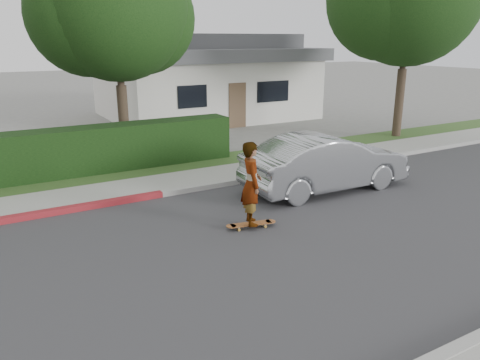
# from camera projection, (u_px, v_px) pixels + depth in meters

# --- Properties ---
(ground) EXTENTS (120.00, 120.00, 0.00)m
(ground) POSITION_uv_depth(u_px,v_px,m) (189.00, 267.00, 8.69)
(ground) COLOR slate
(ground) RESTS_ON ground
(road) EXTENTS (60.00, 8.00, 0.01)m
(road) POSITION_uv_depth(u_px,v_px,m) (189.00, 267.00, 8.69)
(road) COLOR #2D2D30
(road) RESTS_ON ground
(curb_far) EXTENTS (60.00, 0.20, 0.15)m
(curb_far) POSITION_uv_depth(u_px,v_px,m) (125.00, 200.00, 12.07)
(curb_far) COLOR #9E9E99
(curb_far) RESTS_ON ground
(sidewalk_far) EXTENTS (60.00, 1.60, 0.12)m
(sidewalk_far) POSITION_uv_depth(u_px,v_px,m) (115.00, 191.00, 12.82)
(sidewalk_far) COLOR gray
(sidewalk_far) RESTS_ON ground
(planting_strip) EXTENTS (60.00, 1.60, 0.10)m
(planting_strip) POSITION_uv_depth(u_px,v_px,m) (101.00, 177.00, 14.15)
(planting_strip) COLOR #2D4C1E
(planting_strip) RESTS_ON ground
(tree_center) EXTENTS (5.66, 4.84, 7.44)m
(tree_center) POSITION_uv_depth(u_px,v_px,m) (114.00, 13.00, 15.60)
(tree_center) COLOR #33261C
(tree_center) RESTS_ON ground
(house) EXTENTS (10.60, 8.60, 4.30)m
(house) POSITION_uv_depth(u_px,v_px,m) (204.00, 77.00, 25.17)
(house) COLOR beige
(house) RESTS_ON ground
(skateboard) EXTENTS (1.18, 0.47, 0.11)m
(skateboard) POSITION_uv_depth(u_px,v_px,m) (251.00, 224.00, 10.45)
(skateboard) COLOR #AD7F2F
(skateboard) RESTS_ON ground
(skateboarder) EXTENTS (0.64, 0.79, 1.86)m
(skateboarder) POSITION_uv_depth(u_px,v_px,m) (251.00, 184.00, 10.17)
(skateboarder) COLOR white
(skateboarder) RESTS_ON skateboard
(car_silver) EXTENTS (4.82, 1.80, 1.57)m
(car_silver) POSITION_uv_depth(u_px,v_px,m) (326.00, 162.00, 12.94)
(car_silver) COLOR #A6A8AD
(car_silver) RESTS_ON ground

